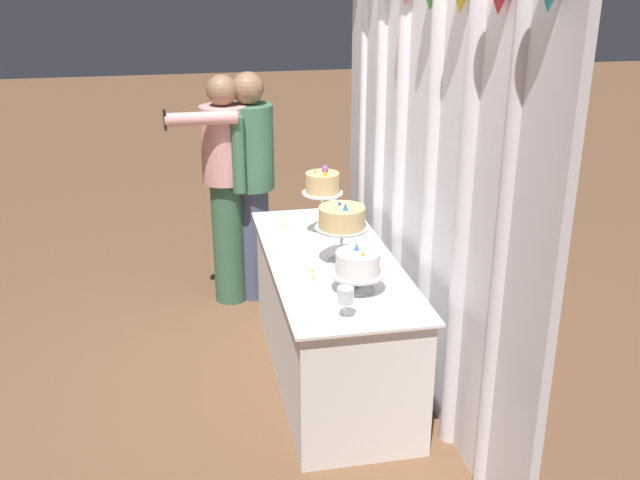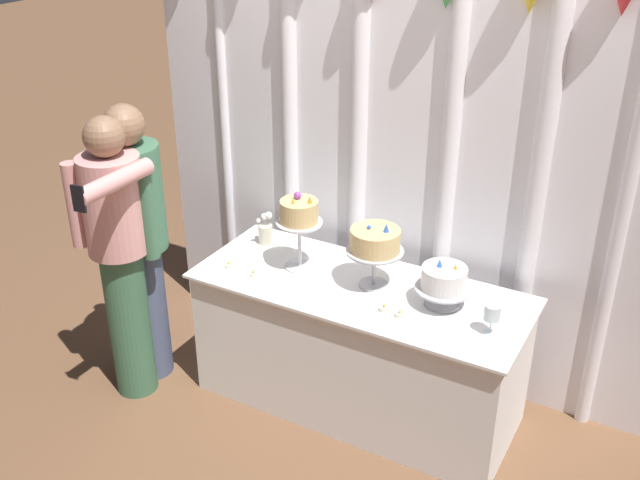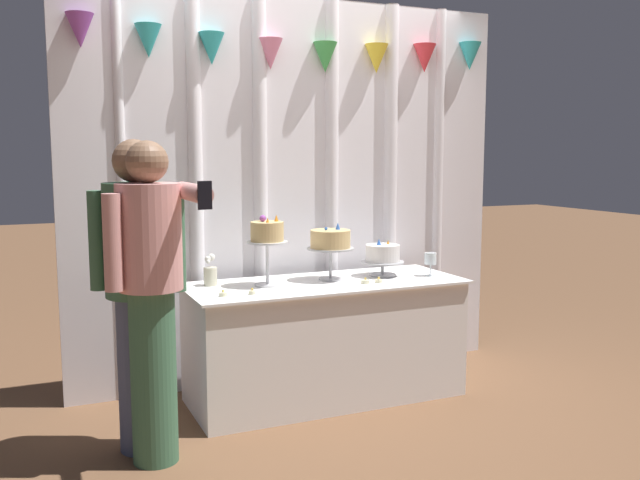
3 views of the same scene
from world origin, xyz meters
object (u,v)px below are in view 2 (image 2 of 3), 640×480
object	(u,v)px
tealight_far_right	(400,315)
cake_display_leftmost	(299,216)
wine_glass	(492,313)
tealight_far_left	(229,266)
tealight_near_left	(254,274)
cake_table	(358,347)
cake_display_rightmost	(444,281)
flower_vase	(266,231)
guest_man_pink_jacket	(118,249)
guest_man_dark_suit	(137,235)
cake_display_center	(375,243)
tealight_near_right	(384,309)

from	to	relation	value
tealight_far_right	cake_display_leftmost	bearing A→B (deg)	164.56
wine_glass	tealight_far_right	xyz separation A→B (m)	(-0.41, -0.07, -0.10)
tealight_far_right	tealight_far_left	bearing A→B (deg)	-179.77
tealight_near_left	cake_table	bearing A→B (deg)	18.19
cake_display_leftmost	tealight_far_left	distance (m)	0.47
cake_display_rightmost	wine_glass	xyz separation A→B (m)	(0.28, -0.13, -0.02)
flower_vase	guest_man_pink_jacket	size ratio (longest dim) A/B	0.12
guest_man_dark_suit	tealight_near_left	bearing A→B (deg)	12.04
cake_table	tealight_near_left	size ratio (longest dim) A/B	41.72
cake_table	guest_man_dark_suit	bearing A→B (deg)	-165.15
cake_display_leftmost	guest_man_pink_jacket	world-z (taller)	guest_man_pink_jacket
cake_table	cake_display_rightmost	bearing A→B (deg)	5.58
cake_display_leftmost	guest_man_dark_suit	world-z (taller)	guest_man_dark_suit
cake_display_rightmost	cake_display_center	bearing A→B (deg)	179.56
wine_glass	guest_man_dark_suit	world-z (taller)	guest_man_dark_suit
cake_table	cake_display_rightmost	distance (m)	0.65
tealight_far_left	guest_man_dark_suit	distance (m)	0.52
wine_glass	tealight_near_left	xyz separation A→B (m)	(-1.22, -0.09, -0.10)
wine_glass	tealight_near_right	xyz separation A→B (m)	(-0.50, -0.06, -0.10)
cake_table	cake_display_rightmost	size ratio (longest dim) A/B	6.23
tealight_far_right	wine_glass	bearing A→B (deg)	9.86
cake_display_leftmost	cake_display_rightmost	xyz separation A→B (m)	(0.78, 0.02, -0.17)
tealight_far_left	tealight_near_right	xyz separation A→B (m)	(0.89, 0.02, -0.00)
tealight_far_left	guest_man_dark_suit	xyz separation A→B (m)	(-0.48, -0.15, 0.13)
cake_display_leftmost	guest_man_dark_suit	xyz separation A→B (m)	(-0.80, -0.33, -0.16)
tealight_far_left	tealight_far_right	world-z (taller)	same
wine_glass	tealight_far_right	world-z (taller)	wine_glass
wine_glass	tealight_near_right	distance (m)	0.51
guest_man_dark_suit	cake_display_center	bearing A→B (deg)	16.13
cake_display_rightmost	tealight_near_right	distance (m)	0.31
cake_display_leftmost	flower_vase	distance (m)	0.41
tealight_far_left	tealight_near_left	distance (m)	0.16
tealight_near_left	guest_man_dark_suit	distance (m)	0.67
flower_vase	tealight_near_right	size ratio (longest dim) A/B	3.68
cake_table	tealight_near_right	xyz separation A→B (m)	(0.20, -0.14, 0.37)
cake_table	guest_man_pink_jacket	xyz separation A→B (m)	(-1.13, -0.48, 0.51)
cake_display_rightmost	wine_glass	size ratio (longest dim) A/B	1.83
flower_vase	cake_table	bearing A→B (deg)	-14.33
cake_display_center	guest_man_dark_suit	size ratio (longest dim) A/B	0.22
wine_glass	tealight_near_left	distance (m)	1.23
wine_glass	tealight_far_left	bearing A→B (deg)	-176.88
cake_display_center	guest_man_pink_jacket	xyz separation A→B (m)	(-1.18, -0.53, -0.10)
cake_display_rightmost	tealight_near_left	xyz separation A→B (m)	(-0.94, -0.21, -0.12)
tealight_near_right	tealight_far_right	world-z (taller)	same
wine_glass	guest_man_dark_suit	bearing A→B (deg)	-173.13
tealight_far_right	tealight_near_right	bearing A→B (deg)	172.32
guest_man_pink_jacket	cake_display_center	bearing A→B (deg)	24.05
cake_display_leftmost	flower_vase	size ratio (longest dim) A/B	2.24
flower_vase	tealight_far_left	bearing A→B (deg)	-92.81
cake_display_leftmost	tealight_near_left	bearing A→B (deg)	-129.27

